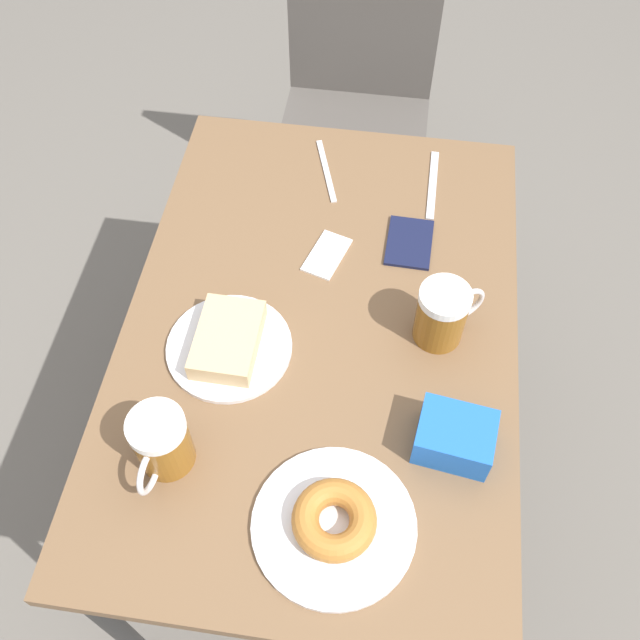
{
  "coord_description": "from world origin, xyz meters",
  "views": [
    {
      "loc": [
        0.1,
        -0.72,
        1.8
      ],
      "look_at": [
        0.0,
        0.0,
        0.73
      ],
      "focal_mm": 40.0,
      "sensor_mm": 36.0,
      "label": 1
    }
  ],
  "objects_px": {
    "napkin_folded": "(327,255)",
    "passport_near_edge": "(409,242)",
    "plate_with_donut": "(334,522)",
    "beer_mug_center": "(161,443)",
    "beer_mug_left": "(443,314)",
    "blue_pouch": "(455,437)",
    "knife": "(433,185)",
    "plate_with_cake": "(228,343)",
    "fork": "(326,171)",
    "chair": "(358,81)"
  },
  "relations": [
    {
      "from": "knife",
      "to": "chair",
      "type": "bearing_deg",
      "value": 112.14
    },
    {
      "from": "napkin_folded",
      "to": "passport_near_edge",
      "type": "bearing_deg",
      "value": 18.83
    },
    {
      "from": "beer_mug_left",
      "to": "napkin_folded",
      "type": "height_order",
      "value": "beer_mug_left"
    },
    {
      "from": "plate_with_donut",
      "to": "knife",
      "type": "bearing_deg",
      "value": 81.61
    },
    {
      "from": "plate_with_cake",
      "to": "blue_pouch",
      "type": "bearing_deg",
      "value": -18.28
    },
    {
      "from": "beer_mug_center",
      "to": "plate_with_cake",
      "type": "bearing_deg",
      "value": 76.15
    },
    {
      "from": "beer_mug_center",
      "to": "napkin_folded",
      "type": "xyz_separation_m",
      "value": [
        0.2,
        0.46,
        -0.06
      ]
    },
    {
      "from": "beer_mug_left",
      "to": "beer_mug_center",
      "type": "distance_m",
      "value": 0.52
    },
    {
      "from": "plate_with_cake",
      "to": "blue_pouch",
      "type": "height_order",
      "value": "blue_pouch"
    },
    {
      "from": "plate_with_cake",
      "to": "fork",
      "type": "xyz_separation_m",
      "value": [
        0.11,
        0.47,
        -0.02
      ]
    },
    {
      "from": "plate_with_donut",
      "to": "napkin_folded",
      "type": "xyz_separation_m",
      "value": [
        -0.08,
        0.53,
        -0.02
      ]
    },
    {
      "from": "plate_with_cake",
      "to": "beer_mug_left",
      "type": "bearing_deg",
      "value": 13.21
    },
    {
      "from": "napkin_folded",
      "to": "passport_near_edge",
      "type": "distance_m",
      "value": 0.17
    },
    {
      "from": "knife",
      "to": "blue_pouch",
      "type": "bearing_deg",
      "value": -83.94
    },
    {
      "from": "plate_with_cake",
      "to": "blue_pouch",
      "type": "xyz_separation_m",
      "value": [
        0.4,
        -0.13,
        0.01
      ]
    },
    {
      "from": "napkin_folded",
      "to": "knife",
      "type": "relative_size",
      "value": 0.63
    },
    {
      "from": "beer_mug_left",
      "to": "beer_mug_center",
      "type": "xyz_separation_m",
      "value": [
        -0.42,
        -0.31,
        0.0
      ]
    },
    {
      "from": "plate_with_donut",
      "to": "beer_mug_left",
      "type": "relative_size",
      "value": 2.09
    },
    {
      "from": "plate_with_cake",
      "to": "passport_near_edge",
      "type": "distance_m",
      "value": 0.42
    },
    {
      "from": "chair",
      "to": "beer_mug_left",
      "type": "bearing_deg",
      "value": -75.18
    },
    {
      "from": "beer_mug_center",
      "to": "fork",
      "type": "bearing_deg",
      "value": 76.6
    },
    {
      "from": "beer_mug_center",
      "to": "napkin_folded",
      "type": "relative_size",
      "value": 1.08
    },
    {
      "from": "passport_near_edge",
      "to": "blue_pouch",
      "type": "xyz_separation_m",
      "value": [
        0.1,
        -0.42,
        0.03
      ]
    },
    {
      "from": "passport_near_edge",
      "to": "beer_mug_left",
      "type": "bearing_deg",
      "value": -71.94
    },
    {
      "from": "fork",
      "to": "blue_pouch",
      "type": "height_order",
      "value": "blue_pouch"
    },
    {
      "from": "knife",
      "to": "beer_mug_center",
      "type": "bearing_deg",
      "value": -119.98
    },
    {
      "from": "fork",
      "to": "passport_near_edge",
      "type": "height_order",
      "value": "passport_near_edge"
    },
    {
      "from": "beer_mug_left",
      "to": "beer_mug_center",
      "type": "bearing_deg",
      "value": -144.03
    },
    {
      "from": "plate_with_cake",
      "to": "plate_with_donut",
      "type": "relative_size",
      "value": 0.88
    },
    {
      "from": "beer_mug_center",
      "to": "knife",
      "type": "relative_size",
      "value": 0.68
    },
    {
      "from": "plate_with_cake",
      "to": "napkin_folded",
      "type": "bearing_deg",
      "value": 58.98
    },
    {
      "from": "beer_mug_center",
      "to": "fork",
      "type": "xyz_separation_m",
      "value": [
        0.16,
        0.69,
        -0.06
      ]
    },
    {
      "from": "chair",
      "to": "blue_pouch",
      "type": "height_order",
      "value": "chair"
    },
    {
      "from": "beer_mug_left",
      "to": "plate_with_cake",
      "type": "bearing_deg",
      "value": -166.79
    },
    {
      "from": "napkin_folded",
      "to": "beer_mug_left",
      "type": "bearing_deg",
      "value": -33.97
    },
    {
      "from": "chair",
      "to": "plate_with_cake",
      "type": "height_order",
      "value": "chair"
    },
    {
      "from": "chair",
      "to": "napkin_folded",
      "type": "bearing_deg",
      "value": -89.14
    },
    {
      "from": "beer_mug_left",
      "to": "napkin_folded",
      "type": "relative_size",
      "value": 0.98
    },
    {
      "from": "chair",
      "to": "napkin_folded",
      "type": "xyz_separation_m",
      "value": [
        0.01,
        -0.74,
        0.15
      ]
    },
    {
      "from": "plate_with_donut",
      "to": "beer_mug_center",
      "type": "relative_size",
      "value": 1.9
    },
    {
      "from": "fork",
      "to": "passport_near_edge",
      "type": "xyz_separation_m",
      "value": [
        0.19,
        -0.18,
        0.0
      ]
    },
    {
      "from": "plate_with_cake",
      "to": "beer_mug_center",
      "type": "bearing_deg",
      "value": -103.85
    },
    {
      "from": "beer_mug_left",
      "to": "passport_near_edge",
      "type": "xyz_separation_m",
      "value": [
        -0.07,
        0.21,
        -0.06
      ]
    },
    {
      "from": "plate_with_donut",
      "to": "fork",
      "type": "relative_size",
      "value": 1.4
    },
    {
      "from": "plate_with_donut",
      "to": "beer_mug_left",
      "type": "height_order",
      "value": "beer_mug_left"
    },
    {
      "from": "beer_mug_left",
      "to": "blue_pouch",
      "type": "bearing_deg",
      "value": -81.38
    },
    {
      "from": "plate_with_cake",
      "to": "beer_mug_center",
      "type": "distance_m",
      "value": 0.23
    },
    {
      "from": "beer_mug_left",
      "to": "passport_near_edge",
      "type": "relative_size",
      "value": 0.95
    },
    {
      "from": "plate_with_donut",
      "to": "fork",
      "type": "xyz_separation_m",
      "value": [
        -0.12,
        0.76,
        -0.02
      ]
    },
    {
      "from": "beer_mug_left",
      "to": "plate_with_donut",
      "type": "bearing_deg",
      "value": -110.39
    }
  ]
}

